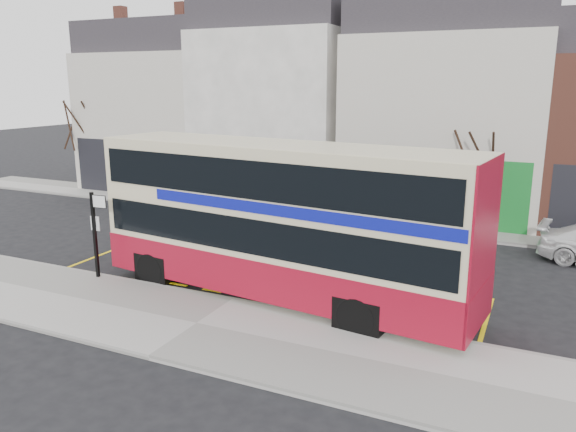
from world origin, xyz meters
The scene contains 14 objects.
ground centered at (0.00, 0.00, 0.00)m, with size 120.00×120.00×0.00m, color black.
pavement centered at (0.00, -2.30, 0.07)m, with size 40.00×4.00×0.15m, color #A39F9A.
kerb centered at (0.00, -0.38, 0.07)m, with size 40.00×0.15×0.15m, color gray.
far_pavement centered at (0.00, 11.00, 0.07)m, with size 50.00×3.00×0.15m, color #A39F9A.
road_markings centered at (0.00, 1.60, 0.01)m, with size 14.00×3.40×0.01m, color yellow, non-canonical shape.
terrace_far_left centered at (-13.50, 14.99, 4.82)m, with size 8.00×8.01×10.80m.
terrace_left centered at (-5.50, 14.99, 5.32)m, with size 8.00×8.01×11.80m.
terrace_green_shop centered at (3.50, 14.99, 5.07)m, with size 9.00×8.01×11.30m.
double_decker_bus centered at (1.16, 0.60, 2.47)m, with size 12.01×4.06×4.70m.
bus_stop_post centered at (-4.96, -0.59, 1.87)m, with size 0.71×0.13×2.85m.
car_silver centered at (-9.57, 8.99, 0.75)m, with size 1.77×4.41×1.50m, color #A9A9AE.
car_grey centered at (0.49, 9.33, 0.67)m, with size 1.43×4.09×1.35m, color #414449.
street_tree_left centered at (-17.24, 11.62, 4.67)m, with size 3.17×3.17×6.84m.
street_tree_right centered at (5.37, 10.87, 3.89)m, with size 2.64×2.64×5.71m.
Camera 1 is at (8.08, -13.91, 6.45)m, focal length 35.00 mm.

